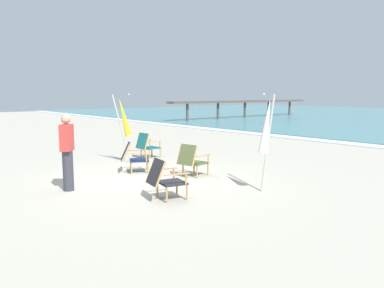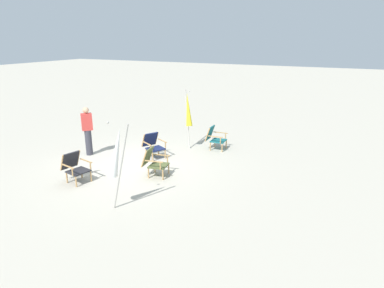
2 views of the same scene
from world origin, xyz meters
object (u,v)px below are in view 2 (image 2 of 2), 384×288
Objects in this scene: umbrella_furled_yellow at (188,110)px; person_near_chairs at (88,131)px; beach_chair_far_center at (215,137)px; beach_chair_mid_center at (153,144)px; beach_chair_back_right at (75,166)px; umbrella_furled_white at (117,153)px; beach_chair_front_right at (154,161)px.

person_near_chairs is (2.23, -2.61, -0.51)m from umbrella_furled_yellow.
umbrella_furled_yellow reaches higher than beach_chair_far_center.
beach_chair_mid_center is 1.12× the size of beach_chair_back_right.
beach_chair_far_center is at bearing 124.48° from person_near_chairs.
beach_chair_far_center is 1.01× the size of beach_chair_back_right.
person_near_chairs is at bearing -128.65° from umbrella_furled_white.
umbrella_furled_yellow reaches higher than beach_chair_back_right.
umbrella_furled_white is at bearing 69.90° from beach_chair_back_right.
beach_chair_back_right is 0.39× the size of umbrella_furled_white.
beach_chair_back_right is 2.25m from person_near_chairs.
beach_chair_front_right is 1.01× the size of beach_chair_back_right.
umbrella_furled_yellow is (-1.45, 0.57, 0.93)m from beach_chair_mid_center.
beach_chair_mid_center is at bearing 110.66° from person_near_chairs.
beach_chair_mid_center is at bearing 162.00° from beach_chair_back_right.
umbrella_furled_white is at bearing 7.96° from umbrella_furled_yellow.
beach_chair_back_right is (4.30, -2.36, -0.00)m from beach_chair_far_center.
beach_chair_mid_center is at bearing -147.06° from beach_chair_front_right.
beach_chair_far_center is at bearing 137.93° from beach_chair_mid_center.
umbrella_furled_yellow is 4.91m from umbrella_furled_white.
beach_chair_mid_center is 2.22m from person_near_chairs.
person_near_chairs is at bearing -55.52° from beach_chair_far_center.
beach_chair_front_right is 2.28m from umbrella_furled_white.
umbrella_furled_white is at bearing 20.13° from beach_chair_mid_center.
beach_chair_far_center is at bearing 168.36° from beach_chair_front_right.
person_near_chairs reaches higher than beach_chair_far_center.
person_near_chairs is (-1.86, -1.19, 0.41)m from beach_chair_back_right.
beach_chair_front_right is 0.50× the size of person_near_chairs.
beach_chair_front_right is 0.39× the size of umbrella_furled_white.
umbrella_furled_yellow is at bearing 160.80° from beach_chair_back_right.
person_near_chairs is at bearing -101.35° from beach_chair_front_right.
beach_chair_far_center is 5.16m from umbrella_furled_white.
person_near_chairs reaches higher than beach_chair_back_right.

